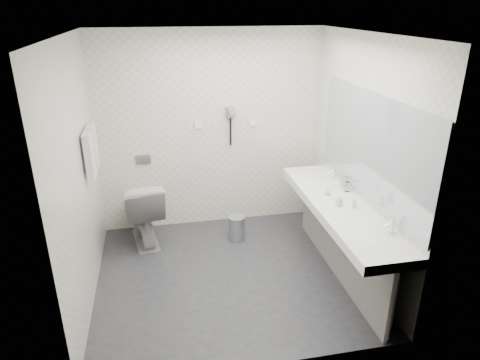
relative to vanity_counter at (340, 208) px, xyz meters
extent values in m
plane|color=#2C2C31|center=(-1.12, 0.20, -0.80)|extent=(2.80, 2.80, 0.00)
plane|color=white|center=(-1.12, 0.20, 1.70)|extent=(2.80, 2.80, 0.00)
plane|color=silver|center=(-1.12, 1.50, 0.45)|extent=(2.80, 0.00, 2.80)
plane|color=silver|center=(-1.12, -1.10, 0.45)|extent=(2.80, 0.00, 2.80)
plane|color=silver|center=(-2.52, 0.20, 0.45)|extent=(0.00, 2.60, 2.60)
plane|color=silver|center=(0.27, 0.20, 0.45)|extent=(0.00, 2.60, 2.60)
cube|color=white|center=(0.00, 0.00, 0.00)|extent=(0.55, 2.20, 0.10)
cube|color=gray|center=(0.02, 0.00, -0.42)|extent=(0.03, 2.15, 0.75)
cylinder|color=silver|center=(0.05, -1.04, -0.42)|extent=(0.06, 0.06, 0.75)
cylinder|color=silver|center=(0.05, 1.04, -0.42)|extent=(0.06, 0.06, 0.75)
cube|color=#B2BCC6|center=(0.26, 0.00, 0.65)|extent=(0.02, 2.20, 1.05)
ellipsoid|color=white|center=(0.00, -0.65, 0.04)|extent=(0.40, 0.31, 0.05)
ellipsoid|color=white|center=(0.00, 0.65, 0.04)|extent=(0.40, 0.31, 0.05)
cylinder|color=silver|center=(0.19, -0.65, 0.12)|extent=(0.04, 0.04, 0.15)
cylinder|color=silver|center=(0.19, 0.65, 0.12)|extent=(0.04, 0.04, 0.15)
imported|color=white|center=(-0.04, -0.05, 0.11)|extent=(0.06, 0.06, 0.12)
imported|color=white|center=(-0.05, 0.23, 0.09)|extent=(0.09, 0.09, 0.08)
imported|color=white|center=(0.10, -0.12, 0.11)|extent=(0.05, 0.05, 0.12)
cylinder|color=silver|center=(0.20, 0.28, 0.10)|extent=(0.07, 0.07, 0.11)
cylinder|color=silver|center=(0.22, 0.41, 0.11)|extent=(0.07, 0.07, 0.12)
imported|color=white|center=(-2.03, 1.13, -0.39)|extent=(0.59, 0.88, 0.82)
cube|color=#B2B5BA|center=(-1.98, 1.49, 0.15)|extent=(0.18, 0.02, 0.12)
cylinder|color=#B2B5BA|center=(-0.90, 0.95, -0.65)|extent=(0.24, 0.24, 0.30)
cylinder|color=#B2B5BA|center=(-0.90, 0.95, -0.49)|extent=(0.21, 0.21, 0.02)
cylinder|color=silver|center=(-2.47, 0.75, 0.75)|extent=(0.02, 0.62, 0.02)
cube|color=silver|center=(-2.46, 0.61, 0.53)|extent=(0.07, 0.24, 0.48)
cube|color=silver|center=(-2.46, 0.89, 0.53)|extent=(0.07, 0.24, 0.48)
cube|color=gray|center=(-0.88, 1.47, 0.70)|extent=(0.10, 0.04, 0.14)
cylinder|color=gray|center=(-0.88, 1.40, 0.73)|extent=(0.08, 0.14, 0.08)
cylinder|color=black|center=(-0.88, 1.46, 0.45)|extent=(0.02, 0.02, 0.35)
cube|color=white|center=(-1.27, 1.49, 0.55)|extent=(0.09, 0.02, 0.09)
cube|color=white|center=(-0.57, 1.49, 0.55)|extent=(0.09, 0.02, 0.09)
camera|label=1|loc=(-1.78, -3.67, 1.94)|focal=32.01mm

